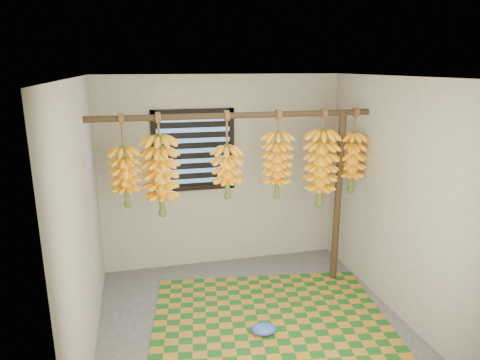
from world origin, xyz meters
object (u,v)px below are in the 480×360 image
object	(u,v)px
support_post	(338,200)
banana_bunch_f	(352,162)
banana_bunch_e	(321,169)
banana_bunch_a	(125,177)
banana_bunch_b	(161,176)
woven_mat	(271,320)
banana_bunch_c	(227,172)
banana_bunch_d	(277,165)
plastic_bag	(264,329)

from	to	relation	value
support_post	banana_bunch_f	size ratio (longest dim) A/B	2.09
banana_bunch_e	banana_bunch_f	bearing A→B (deg)	0.00
banana_bunch_a	banana_bunch_b	bearing A→B (deg)	-0.00
banana_bunch_b	banana_bunch_e	size ratio (longest dim) A/B	0.96
support_post	banana_bunch_b	size ratio (longest dim) A/B	1.88
banana_bunch_a	banana_bunch_e	xyz separation A→B (m)	(2.12, -0.00, -0.04)
woven_mat	banana_bunch_a	xyz separation A→B (m)	(-1.34, 0.68, 1.41)
banana_bunch_c	woven_mat	bearing A→B (deg)	-66.83
banana_bunch_d	banana_bunch_e	bearing A→B (deg)	0.00
woven_mat	banana_bunch_c	distance (m)	1.59
banana_bunch_a	banana_bunch_d	world-z (taller)	same
banana_bunch_c	banana_bunch_d	xyz separation A→B (m)	(0.56, 0.00, 0.04)
plastic_bag	banana_bunch_e	world-z (taller)	banana_bunch_e
woven_mat	banana_bunch_a	distance (m)	2.06
banana_bunch_e	banana_bunch_a	bearing A→B (deg)	180.00
support_post	banana_bunch_d	size ratio (longest dim) A/B	2.07
plastic_bag	banana_bunch_a	distance (m)	2.02
banana_bunch_a	banana_bunch_b	world-z (taller)	same
banana_bunch_a	banana_bunch_d	size ratio (longest dim) A/B	0.98
support_post	woven_mat	xyz separation A→B (m)	(-1.01, -0.68, -0.99)
woven_mat	banana_bunch_f	size ratio (longest dim) A/B	2.45
banana_bunch_d	banana_bunch_e	xyz separation A→B (m)	(0.52, 0.00, -0.07)
banana_bunch_a	banana_bunch_f	size ratio (longest dim) A/B	0.99
support_post	banana_bunch_e	size ratio (longest dim) A/B	1.81
banana_bunch_f	plastic_bag	bearing A→B (deg)	-145.71
plastic_bag	banana_bunch_b	world-z (taller)	banana_bunch_b
banana_bunch_b	support_post	bearing A→B (deg)	0.00
banana_bunch_c	banana_bunch_f	size ratio (longest dim) A/B	0.97
woven_mat	banana_bunch_a	bearing A→B (deg)	153.03
plastic_bag	banana_bunch_e	distance (m)	1.84
banana_bunch_b	banana_bunch_e	xyz separation A→B (m)	(1.77, 0.00, -0.03)
banana_bunch_c	banana_bunch_a	bearing A→B (deg)	180.00
plastic_bag	banana_bunch_b	size ratio (longest dim) A/B	0.23
banana_bunch_b	banana_bunch_d	size ratio (longest dim) A/B	1.10
banana_bunch_c	banana_bunch_e	world-z (taller)	same
woven_mat	banana_bunch_a	size ratio (longest dim) A/B	2.49
plastic_bag	banana_bunch_a	bearing A→B (deg)	143.65
banana_bunch_e	plastic_bag	bearing A→B (deg)	-136.08
support_post	plastic_bag	size ratio (longest dim) A/B	8.20
support_post	banana_bunch_b	bearing A→B (deg)	180.00
support_post	banana_bunch_e	bearing A→B (deg)	180.00
woven_mat	banana_bunch_e	world-z (taller)	banana_bunch_e
banana_bunch_b	banana_bunch_d	distance (m)	1.25
banana_bunch_c	banana_bunch_d	size ratio (longest dim) A/B	0.96
banana_bunch_d	banana_bunch_f	xyz separation A→B (m)	(0.90, 0.00, -0.01)
plastic_bag	banana_bunch_f	bearing A→B (deg)	34.29
plastic_bag	banana_bunch_a	world-z (taller)	banana_bunch_a
banana_bunch_a	banana_bunch_b	size ratio (longest dim) A/B	0.89
banana_bunch_b	banana_bunch_c	world-z (taller)	same
banana_bunch_e	woven_mat	bearing A→B (deg)	-139.03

